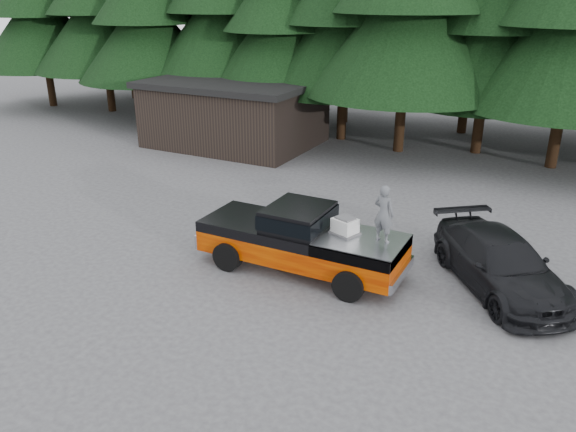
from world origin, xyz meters
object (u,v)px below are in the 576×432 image
at_px(man_on_bed, 384,214).
at_px(parked_car, 500,263).
at_px(air_compressor, 345,227).
at_px(utility_building, 235,112).
at_px(pickup_truck, 301,248).

distance_m(man_on_bed, parked_car, 3.45).
xyz_separation_m(air_compressor, utility_building, (-10.66, 11.24, 0.13)).
bearing_deg(man_on_bed, parked_car, -142.63).
distance_m(pickup_truck, utility_building, 14.77).
xyz_separation_m(air_compressor, parked_car, (3.90, 1.39, -0.81)).
height_order(pickup_truck, utility_building, utility_building).
xyz_separation_m(pickup_truck, utility_building, (-9.41, 11.35, 1.00)).
distance_m(pickup_truck, man_on_bed, 2.72).
bearing_deg(parked_car, pickup_truck, 158.85).
relative_size(man_on_bed, parked_car, 0.31).
xyz_separation_m(pickup_truck, air_compressor, (1.26, 0.11, 0.88)).
height_order(pickup_truck, man_on_bed, man_on_bed).
relative_size(air_compressor, parked_car, 0.12).
height_order(man_on_bed, utility_building, utility_building).
height_order(pickup_truck, parked_car, parked_car).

